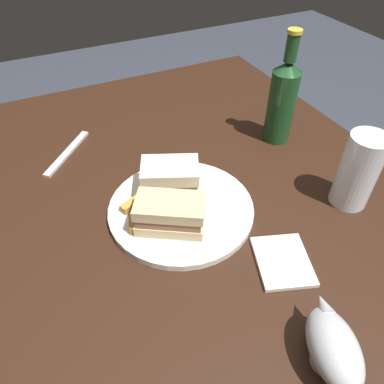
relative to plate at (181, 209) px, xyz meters
name	(u,v)px	position (x,y,z in m)	size (l,w,h in m)	color
ground_plane	(198,353)	(0.02, -0.06, -0.78)	(6.00, 6.00, 0.00)	#333842
dining_table	(200,295)	(0.02, -0.06, -0.39)	(1.19, 0.90, 0.78)	black
plate	(181,209)	(0.00, 0.00, 0.00)	(0.29, 0.29, 0.01)	silver
sandwich_half_left	(170,178)	(0.05, 0.00, 0.04)	(0.11, 0.13, 0.06)	beige
sandwich_half_right	(170,214)	(-0.04, 0.04, 0.04)	(0.12, 0.14, 0.06)	#CCB284
potato_wedge_front	(131,205)	(0.04, 0.09, 0.01)	(0.04, 0.02, 0.02)	gold
potato_wedge_middle	(148,196)	(0.05, 0.05, 0.02)	(0.05, 0.02, 0.02)	#B77F33
potato_wedge_back	(163,196)	(0.03, 0.02, 0.02)	(0.04, 0.02, 0.02)	#B77F33
potato_wedge_left_edge	(168,193)	(0.04, 0.01, 0.01)	(0.04, 0.02, 0.01)	gold
potato_wedge_right_edge	(161,201)	(0.02, 0.03, 0.02)	(0.04, 0.02, 0.02)	gold
potato_wedge_stray	(135,223)	(-0.01, 0.10, 0.02)	(0.04, 0.02, 0.02)	#AD702D
pint_glass	(357,175)	(-0.12, -0.32, 0.06)	(0.07, 0.07, 0.15)	white
gravy_boat	(336,346)	(-0.35, -0.06, 0.04)	(0.13, 0.10, 0.07)	#B7B7BC
cider_bottle	(282,100)	(0.13, -0.32, 0.10)	(0.06, 0.06, 0.26)	#19421E
napkin	(283,261)	(-0.19, -0.11, 0.00)	(0.11, 0.09, 0.01)	silver
fork	(67,153)	(0.29, 0.16, 0.00)	(0.18, 0.02, 0.01)	silver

